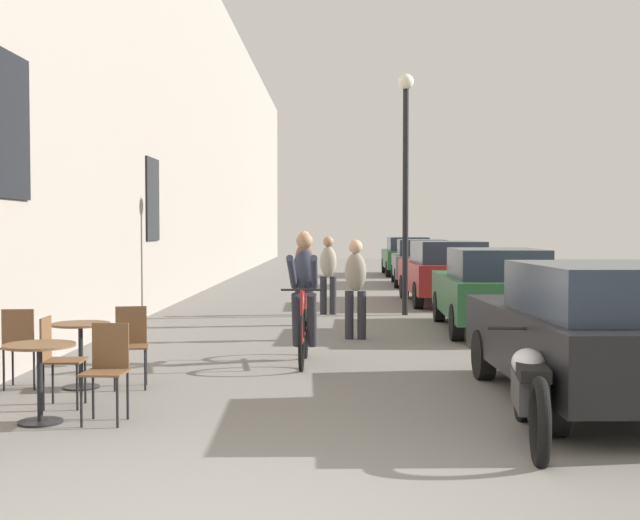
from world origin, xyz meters
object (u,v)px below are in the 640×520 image
(cafe_chair_mid_toward_wall, at_px, (21,342))
(parked_car_third, at_px, (445,271))
(street_lamp, at_px, (406,163))
(pedestrian_near, at_px, (356,283))
(cafe_chair_mid_toward_street, at_px, (131,341))
(parked_car_fourth, at_px, (420,262))
(cafe_table_near, at_px, (40,366))
(parked_car_nearest, at_px, (591,332))
(pedestrian_far, at_px, (328,271))
(parked_motorcycle, at_px, (530,391))
(parked_car_fifth, at_px, (407,255))
(cafe_table_mid, at_px, (81,341))
(cyclist_on_bicycle, at_px, (304,301))
(parked_car_second, at_px, (492,288))
(cafe_chair_near_toward_wall, at_px, (57,355))
(cafe_chair_near_toward_street, at_px, (107,365))
(pedestrian_mid, at_px, (304,272))

(cafe_chair_mid_toward_wall, height_order, parked_car_third, parked_car_third)
(street_lamp, bearing_deg, pedestrian_near, -106.50)
(cafe_chair_mid_toward_street, bearing_deg, cafe_chair_mid_toward_wall, -172.70)
(pedestrian_near, xyz_separation_m, parked_car_fourth, (2.31, 12.59, -0.15))
(cafe_table_near, distance_m, parked_car_nearest, 5.28)
(street_lamp, bearing_deg, pedestrian_far, 177.06)
(parked_car_third, bearing_deg, pedestrian_far, -137.26)
(parked_car_fourth, bearing_deg, parked_motorcycle, -93.03)
(cafe_chair_mid_toward_wall, relative_size, street_lamp, 0.18)
(cafe_chair_mid_toward_street, relative_size, street_lamp, 0.18)
(cafe_table_near, height_order, parked_car_fifth, parked_car_fifth)
(pedestrian_near, distance_m, parked_car_fourth, 12.80)
(pedestrian_near, height_order, parked_car_nearest, pedestrian_near)
(cafe_table_near, xyz_separation_m, street_lamp, (4.08, 9.44, 2.59))
(cafe_table_mid, relative_size, parked_car_fifth, 0.18)
(cyclist_on_bicycle, distance_m, street_lamp, 6.67)
(cafe_table_mid, relative_size, cafe_chair_mid_toward_street, 0.81)
(parked_car_second, distance_m, parked_car_fifth, 17.16)
(street_lamp, xyz_separation_m, parked_car_fifth, (1.26, 14.49, -2.35))
(cafe_chair_near_toward_wall, xyz_separation_m, pedestrian_near, (3.06, 5.06, 0.38))
(cafe_chair_near_toward_street, relative_size, parked_car_nearest, 0.22)
(cafe_chair_mid_toward_wall, relative_size, pedestrian_mid, 0.52)
(cafe_chair_near_toward_street, height_order, cafe_chair_mid_toward_street, same)
(cafe_table_mid, height_order, parked_motorcycle, parked_motorcycle)
(cafe_chair_near_toward_street, xyz_separation_m, cafe_chair_mid_toward_street, (-0.20, 1.64, 0.00))
(cafe_table_near, relative_size, cafe_chair_near_toward_wall, 0.81)
(pedestrian_mid, relative_size, parked_car_third, 0.41)
(cyclist_on_bicycle, bearing_deg, street_lamp, 73.01)
(pedestrian_far, bearing_deg, parked_car_third, 42.74)
(pedestrian_near, relative_size, parked_car_third, 0.38)
(pedestrian_mid, relative_size, pedestrian_far, 1.07)
(parked_car_second, relative_size, parked_car_fifth, 0.99)
(cafe_table_near, relative_size, cafe_table_mid, 1.00)
(street_lamp, bearing_deg, parked_car_fourth, 82.23)
(cafe_chair_mid_toward_street, bearing_deg, cafe_table_near, -103.00)
(cyclist_on_bicycle, distance_m, pedestrian_mid, 4.14)
(parked_car_second, bearing_deg, pedestrian_far, 135.95)
(cyclist_on_bicycle, bearing_deg, cafe_table_near, -123.12)
(cyclist_on_bicycle, xyz_separation_m, pedestrian_near, (0.73, 2.28, 0.08))
(cafe_chair_near_toward_wall, bearing_deg, cafe_table_mid, 93.91)
(cafe_chair_mid_toward_street, distance_m, pedestrian_mid, 6.13)
(cafe_table_near, height_order, cafe_chair_near_toward_wall, cafe_chair_near_toward_wall)
(parked_car_third, distance_m, parked_car_fourth, 6.30)
(pedestrian_mid, bearing_deg, cafe_chair_mid_toward_wall, -115.47)
(street_lamp, relative_size, parked_motorcycle, 2.29)
(cafe_table_near, distance_m, parked_car_third, 13.12)
(cafe_table_near, distance_m, cafe_chair_mid_toward_wall, 1.75)
(cafe_table_mid, bearing_deg, cafe_chair_mid_toward_wall, -173.20)
(cafe_chair_mid_toward_street, xyz_separation_m, pedestrian_mid, (1.70, 5.87, 0.45))
(cafe_chair_mid_toward_street, bearing_deg, pedestrian_mid, 73.89)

